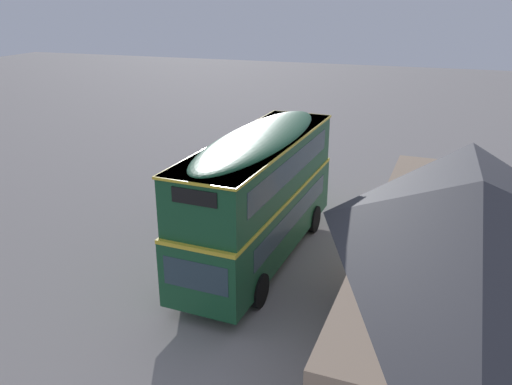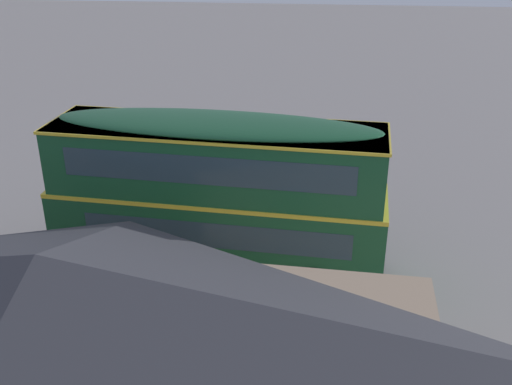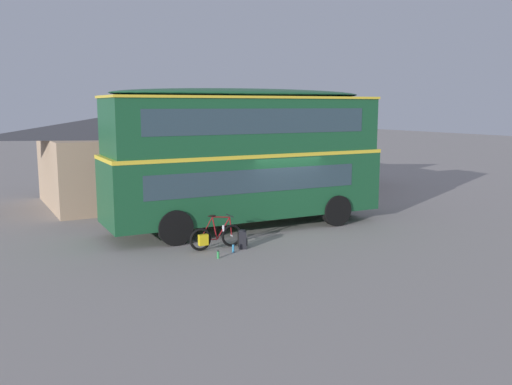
{
  "view_description": "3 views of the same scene",
  "coord_description": "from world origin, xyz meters",
  "px_view_note": "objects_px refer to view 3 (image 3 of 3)",
  "views": [
    {
      "loc": [
        15.44,
        6.11,
        9.14
      ],
      "look_at": [
        -2.41,
        0.05,
        1.96
      ],
      "focal_mm": 36.32,
      "sensor_mm": 36.0,
      "label": 1
    },
    {
      "loc": [
        -3.75,
        16.12,
        9.79
      ],
      "look_at": [
        -1.88,
        -0.48,
        2.04
      ],
      "focal_mm": 41.92,
      "sensor_mm": 36.0,
      "label": 2
    },
    {
      "loc": [
        -10.21,
        -15.47,
        4.22
      ],
      "look_at": [
        -1.86,
        -1.57,
        1.64
      ],
      "focal_mm": 38.37,
      "sensor_mm": 36.0,
      "label": 3
    }
  ],
  "objects_px": {
    "backpack_on_ground": "(242,239)",
    "water_bottle_blue_sports": "(233,248)",
    "touring_bicycle": "(215,237)",
    "water_bottle_green_metal": "(218,255)",
    "double_decker_bus": "(246,152)"
  },
  "relations": [
    {
      "from": "backpack_on_ground",
      "to": "water_bottle_blue_sports",
      "type": "xyz_separation_m",
      "value": [
        -0.46,
        -0.27,
        -0.17
      ]
    },
    {
      "from": "touring_bicycle",
      "to": "water_bottle_blue_sports",
      "type": "xyz_separation_m",
      "value": [
        0.29,
        -0.62,
        -0.25
      ]
    },
    {
      "from": "water_bottle_green_metal",
      "to": "touring_bicycle",
      "type": "bearing_deg",
      "value": 68.41
    },
    {
      "from": "double_decker_bus",
      "to": "water_bottle_blue_sports",
      "type": "xyz_separation_m",
      "value": [
        -1.95,
        -2.63,
        -2.52
      ]
    },
    {
      "from": "backpack_on_ground",
      "to": "water_bottle_blue_sports",
      "type": "distance_m",
      "value": 0.56
    },
    {
      "from": "double_decker_bus",
      "to": "water_bottle_blue_sports",
      "type": "bearing_deg",
      "value": -126.54
    },
    {
      "from": "water_bottle_green_metal",
      "to": "backpack_on_ground",
      "type": "bearing_deg",
      "value": 28.18
    },
    {
      "from": "backpack_on_ground",
      "to": "double_decker_bus",
      "type": "bearing_deg",
      "value": 57.73
    },
    {
      "from": "water_bottle_blue_sports",
      "to": "water_bottle_green_metal",
      "type": "bearing_deg",
      "value": -153.62
    },
    {
      "from": "double_decker_bus",
      "to": "touring_bicycle",
      "type": "xyz_separation_m",
      "value": [
        -2.24,
        -2.02,
        -2.27
      ]
    },
    {
      "from": "double_decker_bus",
      "to": "touring_bicycle",
      "type": "height_order",
      "value": "double_decker_bus"
    },
    {
      "from": "backpack_on_ground",
      "to": "water_bottle_green_metal",
      "type": "distance_m",
      "value": 1.29
    },
    {
      "from": "double_decker_bus",
      "to": "water_bottle_green_metal",
      "type": "xyz_separation_m",
      "value": [
        -2.61,
        -2.96,
        -2.54
      ]
    },
    {
      "from": "touring_bicycle",
      "to": "water_bottle_blue_sports",
      "type": "distance_m",
      "value": 0.72
    },
    {
      "from": "double_decker_bus",
      "to": "backpack_on_ground",
      "type": "bearing_deg",
      "value": -122.27
    }
  ]
}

